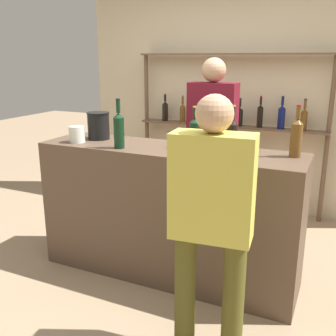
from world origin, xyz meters
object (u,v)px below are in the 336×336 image
counter_bottle_2 (296,137)px  customer_right (211,213)px  server_behind_counter (212,134)px  counter_bottle_0 (232,135)px  cork_jar (77,134)px  counter_bottle_3 (195,132)px  ice_bucket (99,126)px  counter_bottle_1 (119,129)px

counter_bottle_2 → customer_right: 0.96m
counter_bottle_2 → server_behind_counter: 1.24m
counter_bottle_0 → server_behind_counter: server_behind_counter is taller
counter_bottle_0 → server_behind_counter: (-0.45, 0.89, -0.18)m
counter_bottle_2 → cork_jar: bearing=-172.0°
counter_bottle_3 → ice_bucket: (-0.87, -0.01, -0.01)m
ice_bucket → cork_jar: 0.22m
ice_bucket → server_behind_counter: server_behind_counter is taller
server_behind_counter → counter_bottle_3: bearing=10.1°
server_behind_counter → cork_jar: bearing=-36.4°
server_behind_counter → ice_bucket: bearing=-38.7°
counter_bottle_3 → counter_bottle_2: bearing=2.7°
counter_bottle_3 → cork_jar: size_ratio=2.41×
counter_bottle_0 → cork_jar: (-1.26, -0.19, -0.07)m
counter_bottle_0 → server_behind_counter: bearing=116.7°
counter_bottle_3 → server_behind_counter: server_behind_counter is taller
cork_jar → server_behind_counter: (0.81, 1.08, -0.12)m
counter_bottle_0 → customer_right: (0.12, -0.80, -0.30)m
counter_bottle_1 → counter_bottle_2: 1.30m
counter_bottle_2 → customer_right: bearing=-111.1°
counter_bottle_0 → cork_jar: size_ratio=2.59×
cork_jar → customer_right: size_ratio=0.08×
counter_bottle_1 → counter_bottle_3: counter_bottle_1 is taller
cork_jar → customer_right: bearing=-23.9°
counter_bottle_0 → server_behind_counter: size_ratio=0.20×
customer_right → counter_bottle_0: bearing=2.6°
counter_bottle_1 → ice_bucket: counter_bottle_1 is taller
cork_jar → counter_bottle_1: bearing=-5.0°
cork_jar → server_behind_counter: server_behind_counter is taller
counter_bottle_2 → server_behind_counter: server_behind_counter is taller
counter_bottle_2 → cork_jar: (-1.70, -0.24, -0.08)m
ice_bucket → customer_right: bearing=-31.8°
counter_bottle_1 → counter_bottle_2: counter_bottle_1 is taller
counter_bottle_1 → server_behind_counter: (0.38, 1.12, -0.20)m
cork_jar → counter_bottle_0: bearing=8.7°
server_behind_counter → customer_right: bearing=19.0°
counter_bottle_1 → server_behind_counter: bearing=71.2°
counter_bottle_0 → counter_bottle_3: 0.30m
counter_bottle_2 → ice_bucket: 1.62m
ice_bucket → cork_jar: size_ratio=1.72×
counter_bottle_2 → customer_right: size_ratio=0.23×
cork_jar → server_behind_counter: bearing=53.1°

